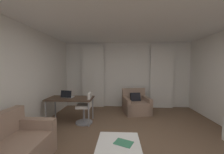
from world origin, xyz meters
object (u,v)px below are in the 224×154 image
at_px(laptop, 67,96).
at_px(magazine_open, 124,143).
at_px(desk, 70,100).
at_px(coffee_table, 119,154).
at_px(desk_chair, 85,110).
at_px(armchair, 136,105).

bearing_deg(laptop, magazine_open, -48.39).
height_order(desk, coffee_table, desk).
relative_size(desk, desk_chair, 1.48).
relative_size(armchair, desk_chair, 1.14).
bearing_deg(coffee_table, magazine_open, -7.60).
relative_size(desk, coffee_table, 1.79).
relative_size(laptop, magazine_open, 1.03).
bearing_deg(laptop, coffee_table, -49.66).
height_order(armchair, coffee_table, armchair).
xyz_separation_m(laptop, magazine_open, (1.60, -1.80, -0.37)).
distance_m(armchair, magazine_open, 2.79).
distance_m(desk_chair, coffee_table, 1.97).
relative_size(armchair, desk, 0.77).
relative_size(armchair, coffee_table, 1.38).
relative_size(desk_chair, laptop, 2.53).
bearing_deg(desk, armchair, 25.43).
bearing_deg(desk_chair, magazine_open, -58.59).
relative_size(coffee_table, magazine_open, 2.14).
distance_m(desk, desk_chair, 0.53).
bearing_deg(desk_chair, desk, 172.88).
bearing_deg(coffee_table, desk, 128.83).
height_order(armchair, desk, armchair).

